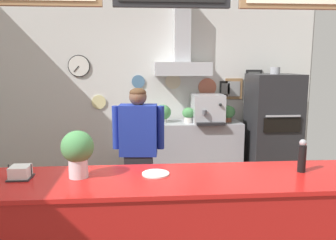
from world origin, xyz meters
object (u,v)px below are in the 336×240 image
at_px(espresso_machine, 207,108).
at_px(potted_basil, 163,113).
at_px(potted_oregano, 228,113).
at_px(shop_worker, 139,154).
at_px(napkin_holder, 20,173).
at_px(condiment_plate, 156,174).
at_px(pizza_oven, 272,129).
at_px(potted_thyme, 188,114).
at_px(pepper_grinder, 302,156).
at_px(basil_vase, 78,152).

distance_m(espresso_machine, potted_basil, 0.67).
bearing_deg(espresso_machine, potted_oregano, 1.01).
xyz_separation_m(espresso_machine, potted_oregano, (0.31, 0.01, -0.07)).
height_order(shop_worker, napkin_holder, shop_worker).
bearing_deg(condiment_plate, shop_worker, 96.01).
bearing_deg(shop_worker, espresso_machine, -121.22).
xyz_separation_m(potted_oregano, condiment_plate, (-1.20, -2.66, -0.04)).
bearing_deg(espresso_machine, pizza_oven, -8.21).
bearing_deg(potted_thyme, pepper_grinder, -79.84).
bearing_deg(pepper_grinder, basil_vase, 179.83).
xyz_separation_m(shop_worker, basil_vase, (-0.41, -1.27, 0.37)).
bearing_deg(napkin_holder, shop_worker, 57.49).
bearing_deg(pizza_oven, condiment_plate, -126.20).
bearing_deg(condiment_plate, espresso_machine, 71.52).
bearing_deg(napkin_holder, condiment_plate, 0.73).
distance_m(shop_worker, espresso_machine, 1.75).
relative_size(shop_worker, basil_vase, 4.63).
relative_size(potted_basil, potted_oregano, 1.07).
bearing_deg(condiment_plate, potted_oregano, 65.69).
distance_m(espresso_machine, napkin_holder, 3.23).
xyz_separation_m(espresso_machine, napkin_holder, (-1.82, -2.66, -0.07)).
bearing_deg(condiment_plate, pizza_oven, 53.80).
bearing_deg(pepper_grinder, espresso_machine, 93.99).
distance_m(shop_worker, basil_vase, 1.38).
relative_size(shop_worker, espresso_machine, 2.74).
height_order(pizza_oven, basil_vase, pizza_oven).
distance_m(potted_basil, napkin_holder, 2.95).
bearing_deg(potted_basil, shop_worker, -103.60).
distance_m(shop_worker, potted_basil, 1.51).
bearing_deg(potted_basil, potted_thyme, -9.36).
height_order(pizza_oven, napkin_holder, pizza_oven).
relative_size(potted_thyme, pepper_grinder, 0.92).
xyz_separation_m(potted_basil, napkin_holder, (-1.16, -2.71, -0.01)).
distance_m(condiment_plate, pepper_grinder, 1.08).
xyz_separation_m(napkin_holder, pepper_grinder, (2.01, -0.01, 0.08)).
height_order(shop_worker, potted_oregano, shop_worker).
xyz_separation_m(shop_worker, napkin_holder, (-0.81, -1.27, 0.22)).
distance_m(potted_thyme, potted_oregano, 0.60).
distance_m(shop_worker, potted_oregano, 1.95).
xyz_separation_m(potted_basil, potted_thyme, (0.38, -0.06, -0.02)).
bearing_deg(potted_basil, condiment_plate, -94.62).
bearing_deg(basil_vase, pizza_oven, 46.72).
height_order(espresso_machine, potted_thyme, espresso_machine).
bearing_deg(basil_vase, condiment_plate, 1.52).
height_order(potted_thyme, basil_vase, basil_vase).
relative_size(napkin_holder, pepper_grinder, 0.65).
bearing_deg(shop_worker, potted_thyme, -112.88).
height_order(potted_basil, condiment_plate, potted_basil).
bearing_deg(napkin_holder, pizza_oven, 42.28).
height_order(shop_worker, potted_basil, shop_worker).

